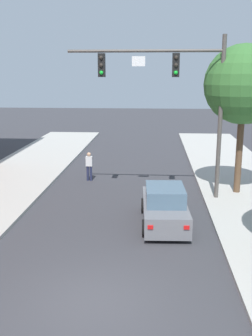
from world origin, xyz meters
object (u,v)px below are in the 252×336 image
object	(u,v)px
pedestrian_crossing_road	(89,165)
street_tree_second	(244,85)
car_lead_grey	(165,207)
traffic_signal_mast	(177,87)

from	to	relation	value
pedestrian_crossing_road	street_tree_second	world-z (taller)	street_tree_second
car_lead_grey	pedestrian_crossing_road	distance (m)	7.62
pedestrian_crossing_road	street_tree_second	size ratio (longest dim) A/B	0.23
traffic_signal_mast	car_lead_grey	size ratio (longest dim) A/B	1.74
traffic_signal_mast	pedestrian_crossing_road	size ratio (longest dim) A/B	4.57
traffic_signal_mast	pedestrian_crossing_road	distance (m)	7.15
pedestrian_crossing_road	street_tree_second	bearing A→B (deg)	-15.20
traffic_signal_mast	street_tree_second	size ratio (longest dim) A/B	1.04
pedestrian_crossing_road	car_lead_grey	bearing A→B (deg)	-57.22
traffic_signal_mast	street_tree_second	xyz separation A→B (m)	(3.20, 0.99, 0.07)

